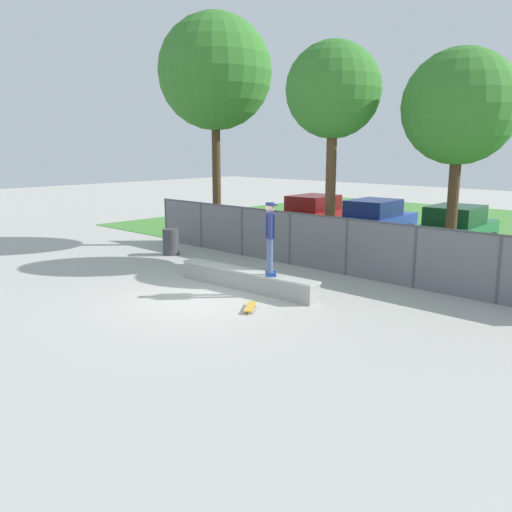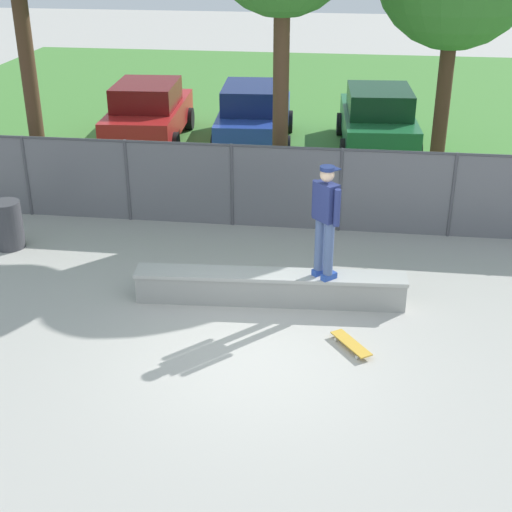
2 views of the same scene
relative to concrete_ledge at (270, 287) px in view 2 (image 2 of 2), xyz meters
The scene contains 10 objects.
ground_plane 1.58m from the concrete_ledge, 92.18° to the right, with size 80.00×80.00×0.00m, color #ADAAA3.
grass_strip 13.44m from the concrete_ledge, 90.25° to the left, with size 27.02×20.00×0.02m, color #478438.
concrete_ledge is the anchor object (origin of this frame).
skateboarder 1.54m from the concrete_ledge, ahead, with size 0.45×0.46×1.84m.
skateboard 1.84m from the concrete_ledge, 42.92° to the right, with size 0.62×0.77×0.09m.
chainlink_fence 3.20m from the concrete_ledge, 91.08° to the left, with size 15.09×0.07×1.70m.
car_red 9.76m from the concrete_ledge, 116.62° to the left, with size 2.22×4.31×1.66m.
car_blue 8.92m from the concrete_ledge, 99.39° to the left, with size 2.22×4.31×1.66m.
car_green 9.01m from the concrete_ledge, 78.19° to the left, with size 2.22×4.31×1.66m.
trash_bin 5.36m from the concrete_ledge, 163.85° to the left, with size 0.56×0.56×0.91m, color #3F3F44.
Camera 2 is at (1.22, -8.84, 5.75)m, focal length 51.11 mm.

